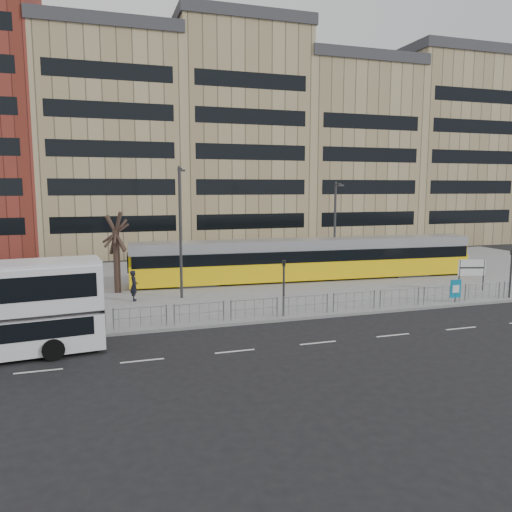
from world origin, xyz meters
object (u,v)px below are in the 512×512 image
object	(u,v)px
ad_panel	(456,289)
bare_tree	(115,210)
traffic_light_west	(284,281)
station_sign	(472,269)
traffic_light_east	(511,267)
lamp_post_east	(335,225)
lamp_post_west	(180,227)
pedestrian	(134,286)
tram	(307,259)

from	to	relation	value
ad_panel	bare_tree	world-z (taller)	bare_tree
traffic_light_west	bare_tree	bearing A→B (deg)	139.54
station_sign	traffic_light_west	distance (m)	14.93
traffic_light_west	traffic_light_east	xyz separation A→B (m)	(15.43, -0.08, 0.00)
traffic_light_east	bare_tree	xyz separation A→B (m)	(-23.89, 9.23, 3.57)
station_sign	lamp_post_east	world-z (taller)	lamp_post_east
ad_panel	lamp_post_west	world-z (taller)	lamp_post_west
pedestrian	lamp_post_west	xyz separation A→B (m)	(2.95, -0.11, 3.58)
traffic_light_east	bare_tree	world-z (taller)	bare_tree
ad_panel	bare_tree	size ratio (longest dim) A/B	0.18
tram	bare_tree	xyz separation A→B (m)	(-14.05, -0.55, 3.98)
traffic_light_east	traffic_light_west	bearing A→B (deg)	178.30
lamp_post_west	bare_tree	distance (m)	4.97
lamp_post_west	bare_tree	world-z (taller)	lamp_post_west
traffic_light_east	lamp_post_west	size ratio (longest dim) A/B	0.37
station_sign	lamp_post_east	bearing A→B (deg)	146.71
pedestrian	lamp_post_east	xyz separation A→B (m)	(15.75, 4.01, 3.15)
lamp_post_east	bare_tree	xyz separation A→B (m)	(-16.63, -1.14, 1.44)
lamp_post_west	ad_panel	bearing A→B (deg)	-21.57
traffic_light_east	lamp_post_east	bearing A→B (deg)	123.60
pedestrian	traffic_light_west	world-z (taller)	traffic_light_west
traffic_light_east	station_sign	bearing A→B (deg)	103.90
tram	ad_panel	world-z (taller)	tram
station_sign	traffic_light_west	bearing A→B (deg)	-153.64
ad_panel	lamp_post_east	size ratio (longest dim) A/B	0.19
lamp_post_west	traffic_light_west	bearing A→B (deg)	-53.10
tram	ad_panel	distance (m)	11.35
ad_panel	pedestrian	distance (m)	19.87
traffic_light_west	traffic_light_east	distance (m)	15.43
pedestrian	bare_tree	distance (m)	5.49
traffic_light_west	bare_tree	size ratio (longest dim) A/B	0.41
pedestrian	traffic_light_east	distance (m)	23.89
tram	station_sign	size ratio (longest dim) A/B	12.47
traffic_light_west	bare_tree	world-z (taller)	bare_tree
station_sign	traffic_light_east	size ratio (longest dim) A/B	0.69
tram	lamp_post_west	world-z (taller)	lamp_post_west
station_sign	ad_panel	xyz separation A→B (m)	(-3.46, -2.68, -0.66)
traffic_light_east	bare_tree	size ratio (longest dim) A/B	0.41
tram	lamp_post_east	xyz separation A→B (m)	(2.58, 0.59, 2.53)
tram	traffic_light_west	size ratio (longest dim) A/B	8.58
station_sign	traffic_light_east	xyz separation A→B (m)	(0.73, -2.66, 0.50)
lamp_post_east	tram	bearing A→B (deg)	-167.18
pedestrian	lamp_post_east	world-z (taller)	lamp_post_east
station_sign	lamp_post_west	world-z (taller)	lamp_post_west
tram	lamp_post_west	bearing A→B (deg)	-157.48
pedestrian	lamp_post_west	distance (m)	4.65
tram	lamp_post_east	distance (m)	3.67
lamp_post_east	lamp_post_west	bearing A→B (deg)	-162.13
traffic_light_west	lamp_post_west	world-z (taller)	lamp_post_west
pedestrian	traffic_light_east	bearing A→B (deg)	-105.12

